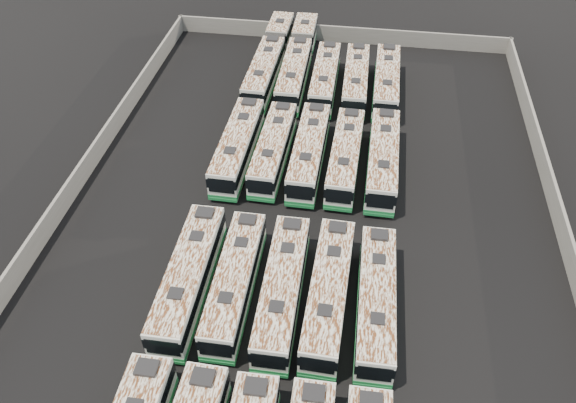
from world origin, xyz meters
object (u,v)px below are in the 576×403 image
at_px(bus_midfront_far_right, 376,300).
at_px(bus_back_left, 298,60).
at_px(bus_midfront_center, 282,289).
at_px(bus_back_far_right, 386,82).
at_px(bus_midfront_left, 235,282).
at_px(bus_back_center, 325,78).
at_px(bus_back_right, 356,80).
at_px(bus_back_far_left, 270,59).
at_px(bus_midfront_right, 329,293).
at_px(bus_midback_far_right, 383,159).
at_px(bus_midback_right, 345,156).
at_px(bus_midfront_far_left, 189,277).
at_px(bus_midback_left, 273,149).
at_px(bus_midback_center, 309,152).
at_px(bus_midback_far_left, 238,146).

bearing_deg(bus_midfront_far_right, bus_back_left, 106.14).
xyz_separation_m(bus_midfront_center, bus_back_far_right, (7.16, 32.12, 0.00)).
height_order(bus_midfront_left, bus_back_center, bus_back_center).
relative_size(bus_midfront_center, bus_back_right, 1.02).
distance_m(bus_midfront_left, bus_back_right, 32.67).
bearing_deg(bus_back_far_left, bus_midfront_right, -72.09).
distance_m(bus_midfront_left, bus_midback_far_right, 20.35).
bearing_deg(bus_back_far_left, bus_back_far_right, -12.48).
height_order(bus_midfront_right, bus_midback_far_right, bus_midback_far_right).
xyz_separation_m(bus_midback_right, bus_back_left, (-7.30, 18.32, 0.07)).
relative_size(bus_midfront_center, bus_back_left, 0.63).
bearing_deg(bus_back_far_left, bus_midback_far_right, -50.61).
relative_size(bus_midfront_far_left, bus_midfront_far_right, 1.04).
distance_m(bus_midfront_far_right, bus_midback_left, 20.55).
xyz_separation_m(bus_midfront_left, bus_midfront_right, (7.30, -0.02, 0.05)).
bearing_deg(bus_midfront_right, bus_back_center, 97.66).
height_order(bus_midfront_left, bus_midfront_center, bus_midfront_center).
xyz_separation_m(bus_midfront_right, bus_midback_left, (-7.26, 17.28, -0.05)).
distance_m(bus_midfront_far_right, bus_back_right, 32.20).
bearing_deg(bus_midfront_center, bus_midfront_far_right, -0.33).
bearing_deg(bus_midback_far_right, bus_midfront_center, -111.86).
bearing_deg(bus_back_right, bus_midfront_far_right, -84.65).
relative_size(bus_midfront_far_left, bus_back_left, 0.65).
distance_m(bus_midfront_right, bus_midback_right, 17.11).
bearing_deg(bus_back_right, bus_midfront_far_left, -109.92).
relative_size(bus_back_center, bus_back_right, 1.00).
xyz_separation_m(bus_midfront_center, bus_midback_far_right, (7.15, 17.39, 0.02)).
xyz_separation_m(bus_midback_right, bus_back_center, (-3.54, 14.66, -0.00)).
distance_m(bus_midfront_far_left, bus_back_left, 35.76).
xyz_separation_m(bus_midfront_far_left, bus_back_right, (10.98, 31.99, -0.08)).
bearing_deg(bus_midfront_center, bus_midback_center, 89.65).
height_order(bus_midfront_far_left, bus_back_center, bus_midfront_far_left).
relative_size(bus_midback_far_left, bus_midback_far_right, 1.00).
xyz_separation_m(bus_midfront_left, bus_back_far_left, (-3.55, 35.33, 0.07)).
height_order(bus_midback_right, bus_back_far_right, bus_back_far_right).
height_order(bus_midfront_far_left, bus_back_right, bus_midfront_far_left).
xyz_separation_m(bus_midback_center, bus_midback_right, (3.61, -0.12, -0.06)).
distance_m(bus_midfront_far_left, bus_midfront_far_right, 14.53).
height_order(bus_midfront_far_left, bus_midfront_right, bus_midfront_far_left).
xyz_separation_m(bus_midback_far_right, bus_back_right, (-3.57, 14.66, -0.07)).
relative_size(bus_midfront_center, bus_midfront_right, 1.00).
distance_m(bus_midback_right, bus_back_right, 14.74).
height_order(bus_midfront_left, bus_midback_right, bus_midback_right).
relative_size(bus_midfront_far_right, bus_back_left, 0.62).
bearing_deg(bus_midback_right, bus_back_left, 113.00).
xyz_separation_m(bus_back_right, bus_back_far_right, (3.57, 0.07, 0.05)).
bearing_deg(bus_midfront_center, bus_midfront_right, 2.52).
distance_m(bus_midfront_left, bus_midfront_center, 3.78).
distance_m(bus_midfront_right, bus_back_right, 31.85).
xyz_separation_m(bus_midfront_far_left, bus_midback_far_left, (0.08, 17.22, -0.01)).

